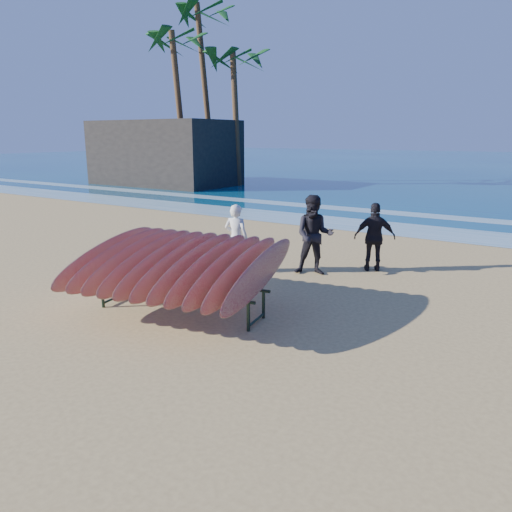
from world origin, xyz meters
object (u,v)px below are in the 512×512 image
object	(u,v)px
person_white	(236,238)
building	(164,153)
palm_mid	(235,62)
person_dark_a	(314,235)
palm_right	(204,18)
palm_left	(177,44)
person_dark_b	(375,237)
surfboard_rack	(179,265)

from	to	relation	value
person_white	building	world-z (taller)	building
person_white	palm_mid	size ratio (longest dim) A/B	0.19
person_dark_a	palm_right	bearing A→B (deg)	110.42
palm_left	building	bearing A→B (deg)	171.16
building	palm_left	bearing A→B (deg)	-8.84
building	palm_mid	distance (m)	7.21
palm_mid	palm_right	world-z (taller)	palm_right
palm_left	person_dark_b	bearing A→B (deg)	-36.61
person_dark_b	palm_right	bearing A→B (deg)	-65.76
person_dark_b	palm_left	distance (m)	22.81
surfboard_rack	building	xyz separation A→B (m)	(-17.05, 17.77, 1.11)
person_dark_a	palm_left	distance (m)	22.62
person_white	person_dark_b	distance (m)	3.23
building	person_dark_b	bearing A→B (deg)	-34.66
surfboard_rack	palm_right	xyz separation A→B (m)	(-15.43, 20.14, 9.33)
palm_left	palm_mid	xyz separation A→B (m)	(2.82, 1.95, -0.96)
surfboard_rack	person_white	world-z (taller)	person_white
person_dark_a	person_dark_b	distance (m)	1.49
building	person_white	bearing A→B (deg)	-42.54
person_dark_b	palm_left	size ratio (longest dim) A/B	0.17
palm_left	palm_right	world-z (taller)	palm_right
building	palm_right	world-z (taller)	palm_right
person_dark_b	palm_right	distance (m)	25.06
palm_mid	person_dark_b	bearing A→B (deg)	-45.66
person_dark_a	person_dark_b	bearing A→B (deg)	20.98
person_white	surfboard_rack	bearing A→B (deg)	95.87
building	palm_right	bearing A→B (deg)	55.67
palm_mid	palm_right	size ratio (longest dim) A/B	0.74
person_dark_a	person_dark_b	world-z (taller)	person_dark_a
person_white	palm_right	distance (m)	24.58
palm_right	palm_left	bearing A→B (deg)	-89.14
person_dark_a	palm_mid	size ratio (longest dim) A/B	0.22
person_dark_a	palm_mid	bearing A→B (deg)	106.10
palm_right	person_dark_b	bearing A→B (deg)	-41.78
surfboard_rack	person_dark_a	bearing A→B (deg)	66.99
person_white	palm_mid	world-z (taller)	palm_mid
person_dark_a	palm_left	world-z (taller)	palm_left
surfboard_rack	person_white	bearing A→B (deg)	95.17
person_dark_a	person_white	bearing A→B (deg)	-177.55
building	person_dark_a	bearing A→B (deg)	-38.33
person_white	palm_right	xyz separation A→B (m)	(-14.66, 17.32, 9.44)
person_dark_a	person_dark_b	size ratio (longest dim) A/B	1.13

